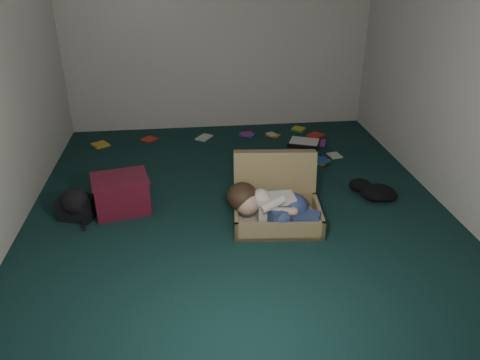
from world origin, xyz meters
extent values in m
plane|color=#0E2A28|center=(0.00, 0.00, 0.00)|extent=(4.50, 4.50, 0.00)
plane|color=silver|center=(0.00, 2.25, 1.30)|extent=(4.50, 0.00, 4.50)
plane|color=silver|center=(0.00, -2.25, 1.30)|extent=(4.50, 0.00, 4.50)
plane|color=silver|center=(2.00, 0.00, 1.30)|extent=(0.00, 4.50, 4.50)
cube|color=#907C4F|center=(0.31, -0.39, 0.09)|extent=(0.83, 0.63, 0.18)
cube|color=silver|center=(0.31, -0.39, 0.04)|extent=(0.76, 0.56, 0.02)
cube|color=#907C4F|center=(0.35, -0.04, 0.28)|extent=(0.80, 0.32, 0.57)
cube|color=silver|center=(0.29, -0.41, 0.19)|extent=(0.34, 0.20, 0.24)
sphere|color=tan|center=(0.03, -0.42, 0.25)|extent=(0.21, 0.21, 0.21)
ellipsoid|color=black|center=(0.00, -0.36, 0.29)|extent=(0.28, 0.29, 0.24)
ellipsoid|color=navy|center=(0.45, -0.42, 0.19)|extent=(0.26, 0.29, 0.24)
cube|color=navy|center=(0.35, -0.53, 0.18)|extent=(0.32, 0.22, 0.16)
cube|color=navy|center=(0.52, -0.56, 0.15)|extent=(0.30, 0.23, 0.12)
sphere|color=white|center=(0.63, -0.54, 0.13)|extent=(0.12, 0.12, 0.12)
sphere|color=white|center=(0.62, -0.62, 0.11)|extent=(0.11, 0.11, 0.11)
cylinder|color=tan|center=(0.33, -0.56, 0.24)|extent=(0.21, 0.09, 0.07)
cube|color=maroon|center=(-1.11, 0.03, 0.16)|extent=(0.56, 0.48, 0.33)
cube|color=maroon|center=(-1.11, 0.03, 0.34)|extent=(0.59, 0.50, 0.02)
cube|color=black|center=(1.02, 1.44, 0.02)|extent=(0.47, 0.42, 0.05)
cube|color=white|center=(1.02, 1.44, 0.05)|extent=(0.42, 0.37, 0.01)
cube|color=gold|center=(-1.57, 1.72, 0.01)|extent=(0.18, 0.13, 0.02)
cube|color=red|center=(-0.96, 1.85, 0.01)|extent=(0.22, 0.21, 0.02)
cube|color=silver|center=(-0.24, 1.82, 0.01)|extent=(0.18, 0.21, 0.02)
cube|color=#1F42A8|center=(0.34, 1.85, 0.01)|extent=(0.19, 0.22, 0.02)
cube|color=orange|center=(0.68, 1.79, 0.01)|extent=(0.22, 0.21, 0.02)
cube|color=#247921|center=(1.07, 1.95, 0.01)|extent=(0.19, 0.15, 0.02)
cube|color=#8B227E|center=(1.23, 1.45, 0.01)|extent=(0.22, 0.22, 0.02)
cube|color=beige|center=(1.30, 1.04, 0.01)|extent=(0.17, 0.20, 0.02)
cube|color=gold|center=(1.07, 0.90, 0.01)|extent=(0.20, 0.22, 0.02)
cube|color=red|center=(1.24, 1.71, 0.01)|extent=(0.22, 0.20, 0.02)
camera|label=1|loc=(-0.46, -3.97, 2.29)|focal=35.00mm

